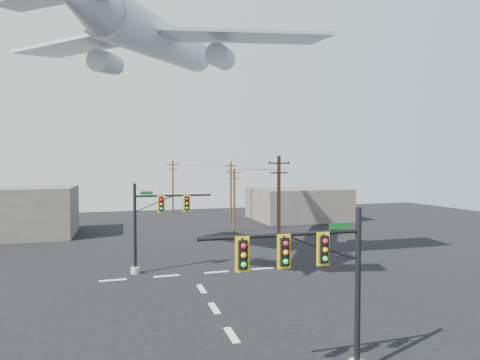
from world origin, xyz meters
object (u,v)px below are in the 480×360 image
object	(u,v)px
signal_mast_near	(321,283)
signal_mast_far	(152,225)
airliner	(163,42)
utility_pole_c	(231,190)
utility_pole_b	(234,199)
utility_pole_a	(279,208)
utility_pole_d	(173,186)

from	to	relation	value
signal_mast_near	signal_mast_far	size ratio (longest dim) A/B	0.98
signal_mast_far	airliner	distance (m)	15.44
utility_pole_c	utility_pole_b	bearing A→B (deg)	-92.93
signal_mast_near	signal_mast_far	world-z (taller)	signal_mast_far
signal_mast_far	utility_pole_a	bearing A→B (deg)	-1.58
signal_mast_far	airliner	bearing A→B (deg)	58.55
utility_pole_a	utility_pole_c	xyz separation A→B (m)	(3.25, 27.95, -0.11)
signal_mast_far	utility_pole_c	xyz separation A→B (m)	(14.10, 27.65, 1.00)
utility_pole_d	airliner	size ratio (longest dim) A/B	0.34
utility_pole_a	utility_pole_b	size ratio (longest dim) A/B	1.14
signal_mast_far	utility_pole_c	bearing A→B (deg)	62.98
signal_mast_near	utility_pole_a	xyz separation A→B (m)	(5.55, 18.24, 1.03)
utility_pole_a	utility_pole_d	world-z (taller)	utility_pole_d
utility_pole_c	airliner	size ratio (longest dim) A/B	0.33
utility_pole_d	utility_pole_c	bearing A→B (deg)	-62.19
utility_pole_a	utility_pole_c	bearing A→B (deg)	91.47
signal_mast_near	utility_pole_d	bearing A→B (deg)	88.77
utility_pole_c	airliner	xyz separation A→B (m)	(-12.94, -25.75, 14.28)
utility_pole_a	utility_pole_b	distance (m)	16.94
signal_mast_far	utility_pole_d	distance (m)	40.51
signal_mast_near	utility_pole_a	bearing A→B (deg)	73.09
utility_pole_a	utility_pole_b	bearing A→B (deg)	95.75
utility_pole_d	utility_pole_a	bearing A→B (deg)	-87.57
signal_mast_near	utility_pole_c	world-z (taller)	utility_pole_c
utility_pole_b	airliner	xyz separation A→B (m)	(-10.39, -14.73, 14.79)
signal_mast_far	utility_pole_a	world-z (taller)	utility_pole_a
signal_mast_near	signal_mast_far	distance (m)	19.28
utility_pole_c	utility_pole_d	world-z (taller)	utility_pole_d
signal_mast_near	airliner	size ratio (longest dim) A/B	0.25
utility_pole_b	utility_pole_d	size ratio (longest dim) A/B	0.87
utility_pole_a	airliner	bearing A→B (deg)	175.36
utility_pole_b	airliner	bearing A→B (deg)	-108.13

